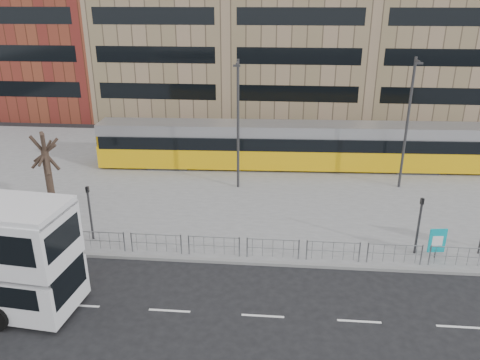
# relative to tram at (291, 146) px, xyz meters

# --- Properties ---
(ground) EXTENTS (120.00, 120.00, 0.00)m
(ground) POSITION_rel_tram_xyz_m (-3.31, -14.26, -1.89)
(ground) COLOR black
(ground) RESTS_ON ground
(plaza) EXTENTS (64.00, 24.00, 0.15)m
(plaza) POSITION_rel_tram_xyz_m (-3.31, -2.26, -1.81)
(plaza) COLOR slate
(plaza) RESTS_ON ground
(kerb) EXTENTS (64.00, 0.25, 0.17)m
(kerb) POSITION_rel_tram_xyz_m (-3.31, -14.21, -1.81)
(kerb) COLOR gray
(kerb) RESTS_ON ground
(pedestrian_barrier) EXTENTS (32.07, 0.07, 1.10)m
(pedestrian_barrier) POSITION_rel_tram_xyz_m (-1.31, -13.76, -0.90)
(pedestrian_barrier) COLOR gray
(pedestrian_barrier) RESTS_ON plaza
(road_markings) EXTENTS (62.00, 0.12, 0.01)m
(road_markings) POSITION_rel_tram_xyz_m (-2.31, -18.26, -1.88)
(road_markings) COLOR white
(road_markings) RESTS_ON ground
(tram) EXTENTS (29.44, 3.97, 3.46)m
(tram) POSITION_rel_tram_xyz_m (0.00, 0.00, 0.00)
(tram) COLOR #E1A90C
(tram) RESTS_ON plaza
(ad_panel) EXTENTS (0.87, 0.17, 1.63)m
(ad_panel) POSITION_rel_tram_xyz_m (7.21, -13.00, -0.78)
(ad_panel) COLOR #2D2D30
(ad_panel) RESTS_ON plaza
(pedestrian) EXTENTS (0.44, 0.66, 1.79)m
(pedestrian) POSITION_rel_tram_xyz_m (-13.54, -12.57, -0.84)
(pedestrian) COLOR black
(pedestrian) RESTS_ON plaza
(traffic_light_west) EXTENTS (0.19, 0.22, 3.10)m
(traffic_light_west) POSITION_rel_tram_xyz_m (-10.85, -12.64, 0.24)
(traffic_light_west) COLOR #2D2D30
(traffic_light_west) RESTS_ON plaza
(traffic_light_east) EXTENTS (0.22, 0.24, 3.10)m
(traffic_light_east) POSITION_rel_tram_xyz_m (6.31, -12.63, 0.24)
(traffic_light_east) COLOR #2D2D30
(traffic_light_east) RESTS_ON plaza
(lamp_post_west) EXTENTS (0.45, 1.04, 8.71)m
(lamp_post_west) POSITION_rel_tram_xyz_m (-3.64, -4.48, 3.00)
(lamp_post_west) COLOR #2D2D30
(lamp_post_west) RESTS_ON plaza
(lamp_post_east) EXTENTS (0.45, 1.04, 8.86)m
(lamp_post_east) POSITION_rel_tram_xyz_m (7.55, -3.49, 3.07)
(lamp_post_east) COLOR #2D2D30
(lamp_post_east) RESTS_ON plaza
(bare_tree) EXTENTS (4.51, 4.51, 7.09)m
(bare_tree) POSITION_rel_tram_xyz_m (-15.06, -8.62, 3.29)
(bare_tree) COLOR #2D2019
(bare_tree) RESTS_ON plaza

